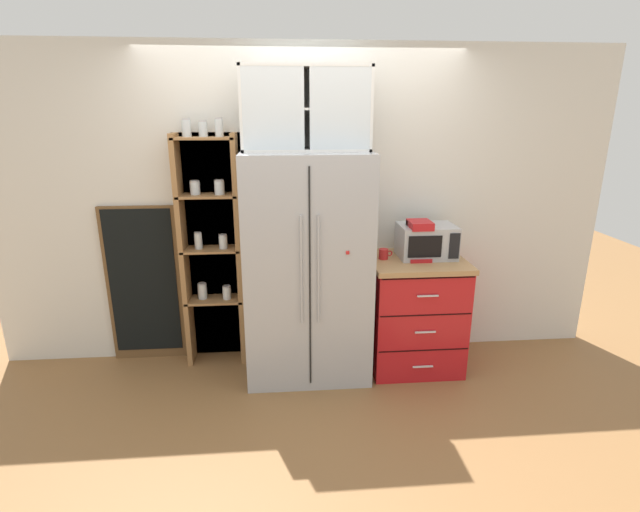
% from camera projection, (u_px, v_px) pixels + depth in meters
% --- Properties ---
extents(ground_plane, '(10.78, 10.78, 0.00)m').
position_uv_depth(ground_plane, '(308.00, 369.00, 3.91)').
color(ground_plane, olive).
extents(wall_back_cream, '(5.08, 0.10, 2.55)m').
position_uv_depth(wall_back_cream, '(304.00, 208.00, 3.92)').
color(wall_back_cream, silver).
rests_on(wall_back_cream, ground).
extents(refrigerator, '(0.95, 0.69, 1.76)m').
position_uv_depth(refrigerator, '(307.00, 267.00, 3.67)').
color(refrigerator, '#ADAFB5').
rests_on(refrigerator, ground).
extents(pantry_shelf_column, '(0.52, 0.26, 1.99)m').
position_uv_depth(pantry_shelf_column, '(212.00, 245.00, 3.85)').
color(pantry_shelf_column, brown).
rests_on(pantry_shelf_column, ground).
extents(counter_cabinet, '(0.75, 0.66, 0.92)m').
position_uv_depth(counter_cabinet, '(414.00, 312.00, 3.88)').
color(counter_cabinet, red).
rests_on(counter_cabinet, ground).
extents(microwave, '(0.44, 0.33, 0.26)m').
position_uv_depth(microwave, '(426.00, 241.00, 3.76)').
color(microwave, '#ADAFB5').
rests_on(microwave, counter_cabinet).
extents(coffee_maker, '(0.17, 0.20, 0.31)m').
position_uv_depth(coffee_maker, '(418.00, 240.00, 3.71)').
color(coffee_maker, red).
rests_on(coffee_maker, counter_cabinet).
extents(mug_red, '(0.11, 0.07, 0.08)m').
position_uv_depth(mug_red, '(384.00, 254.00, 3.73)').
color(mug_red, red).
rests_on(mug_red, counter_cabinet).
extents(bottle_amber, '(0.06, 0.06, 0.27)m').
position_uv_depth(bottle_amber, '(418.00, 245.00, 3.70)').
color(bottle_amber, brown).
rests_on(bottle_amber, counter_cabinet).
extents(bottle_green, '(0.06, 0.06, 0.27)m').
position_uv_depth(bottle_green, '(416.00, 242.00, 3.77)').
color(bottle_green, '#285B33').
rests_on(bottle_green, counter_cabinet).
extents(upper_cabinet, '(0.91, 0.32, 0.58)m').
position_uv_depth(upper_cabinet, '(305.00, 109.00, 3.37)').
color(upper_cabinet, silver).
rests_on(upper_cabinet, refrigerator).
extents(chalkboard_menu, '(0.60, 0.04, 1.32)m').
position_uv_depth(chalkboard_menu, '(144.00, 284.00, 3.92)').
color(chalkboard_menu, brown).
rests_on(chalkboard_menu, ground).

